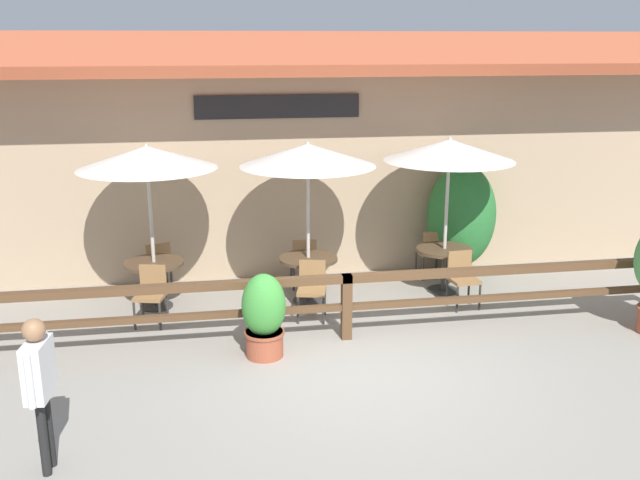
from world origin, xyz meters
The scene contains 18 objects.
ground_plane centered at (0.00, 0.00, 0.00)m, with size 60.00×60.00×0.00m, color gray.
building_facade centered at (0.00, 4.10, 2.17)m, with size 14.28×1.49×4.23m.
patio_railing centered at (0.00, 1.05, 0.70)m, with size 10.40×0.14×0.95m.
patio_umbrella_near centered at (-2.72, 2.76, 2.38)m, with size 2.10×2.10×2.59m.
dining_table_near centered at (-2.72, 2.76, 0.60)m, with size 0.93×0.93×0.75m.
chair_near_streetside centered at (-2.73, 2.07, 0.50)m, with size 0.51×0.51×0.88m.
chair_near_wallside centered at (-2.71, 3.45, 0.50)m, with size 0.51×0.51×0.88m.
patio_umbrella_middle centered at (-0.30, 2.60, 2.38)m, with size 2.10×2.10×2.59m.
dining_table_middle centered at (-0.30, 2.60, 0.60)m, with size 0.93×0.93×0.75m.
chair_middle_streetside centered at (-0.36, 1.90, 0.50)m, with size 0.50×0.50×0.88m.
chair_middle_wallside centered at (-0.28, 3.29, 0.50)m, with size 0.43×0.43×0.88m.
patio_umbrella_far centered at (2.00, 2.72, 2.38)m, with size 2.10×2.10×2.59m.
dining_table_far centered at (2.00, 2.72, 0.60)m, with size 0.93×0.93×0.75m.
chair_far_streetside centered at (2.06, 2.01, 0.50)m, with size 0.46×0.46×0.88m.
chair_far_wallside centered at (2.02, 3.43, 0.50)m, with size 0.43×0.43×0.88m.
potted_plant_entrance_palm centered at (-1.19, 0.66, 0.58)m, with size 0.58×0.54×1.15m.
potted_plant_corner_fern centered at (2.58, 3.55, 1.06)m, with size 1.23×1.10×2.00m.
pedestrian centered at (-3.53, -1.61, 1.02)m, with size 0.25×0.56×1.59m.
Camera 1 is at (-1.92, -8.11, 4.08)m, focal length 40.00 mm.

